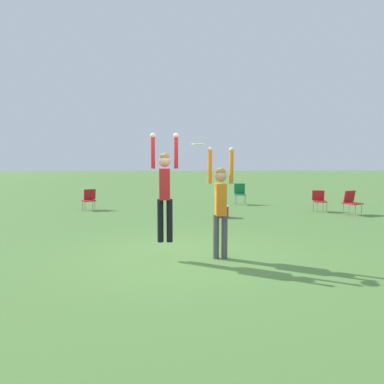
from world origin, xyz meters
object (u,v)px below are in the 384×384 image
Objects in this scene: frisbee at (198,144)px; camping_chair_1 at (319,199)px; person_defending at (220,200)px; cooler_box at (222,211)px; person_jumping at (165,185)px; camping_chair_3 at (351,201)px; camping_chair_0 at (89,198)px; camping_chair_2 at (240,192)px.

camping_chair_1 is at bearing 52.72° from frisbee.
cooler_box is (0.73, 5.29, -0.97)m from person_defending.
person_jumping reaches higher than camping_chair_3.
camping_chair_0 is 6.39m from camping_chair_2.
camping_chair_3 reaches higher than camping_chair_1.
camping_chair_1 is at bearing -72.66° from camping_chair_3.
person_jumping reaches higher than frisbee.
camping_chair_0 is (-4.21, 7.45, -0.71)m from person_defending.
frisbee is 0.33× the size of camping_chair_1.
frisbee reaches higher than camping_chair_0.
frisbee is 0.31× the size of camping_chair_3.
camping_chair_2 is at bearing -28.26° from camping_chair_1.
camping_chair_0 is 0.88× the size of camping_chair_2.
cooler_box is (4.93, -2.17, -0.26)m from camping_chair_0.
person_jumping is 8.14m from camping_chair_0.
person_defending is 8.49× the size of frisbee.
camping_chair_1 is at bearing 145.95° from camping_chair_2.
person_jumping is 1.13m from person_defending.
camping_chair_3 is 1.99× the size of cooler_box.
person_defending is 1.17m from frisbee.
cooler_box is at bearing 77.67° from frisbee.
camping_chair_2 is at bearing -18.97° from person_jumping.
person_jumping is 2.68× the size of camping_chair_1.
camping_chair_3 is (3.42, -3.26, -0.05)m from camping_chair_2.
camping_chair_3 is at bearing 44.48° from frisbee.
camping_chair_1 is at bearing 145.53° from camping_chair_0.
camping_chair_3 is (6.51, 5.70, -0.98)m from person_jumping.
person_defending is at bearing -90.00° from person_jumping.
camping_chair_2 reaches higher than camping_chair_3.
frisbee is 5.84m from cooler_box.
person_defending reaches higher than camping_chair_3.
frisbee is 8.52m from camping_chair_1.
person_defending is 2.59× the size of camping_chair_3.
camping_chair_1 is at bearing 145.06° from person_defending.
camping_chair_2 is at bearing 70.85° from cooler_box.
person_jumping reaches higher than person_defending.
person_defending is 8.06m from camping_chair_1.
camping_chair_2 is (2.01, 8.97, -0.63)m from person_defending.
camping_chair_1 is 1.87× the size of cooler_box.
camping_chair_3 is (5.42, 5.71, -0.68)m from person_defending.
person_defending is (1.09, -0.00, -0.30)m from person_jumping.
frisbee reaches higher than camping_chair_2.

